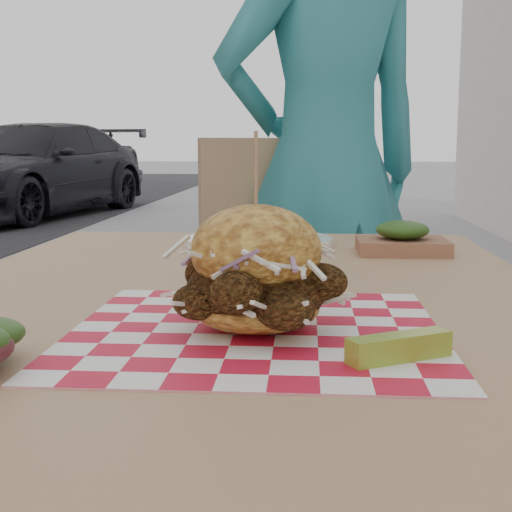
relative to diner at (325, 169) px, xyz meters
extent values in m
imported|color=teal|center=(0.00, 0.00, 0.00)|extent=(0.75, 0.64, 1.73)
imported|color=black|center=(-3.66, 7.26, -0.25)|extent=(2.49, 4.48, 1.23)
cube|color=tan|center=(-0.14, -1.09, -0.14)|extent=(0.80, 1.20, 0.04)
cylinder|color=#333338|center=(-0.48, -0.55, -0.51)|extent=(0.05, 0.05, 0.71)
cylinder|color=#333338|center=(0.20, -0.55, -0.51)|extent=(0.05, 0.05, 0.71)
cube|color=tan|center=(-0.14, -0.19, -0.42)|extent=(0.54, 0.54, 0.04)
cube|color=tan|center=(-0.21, 0.00, -0.17)|extent=(0.41, 0.18, 0.50)
cylinder|color=#333338|center=(-0.24, -0.42, -0.65)|extent=(0.03, 0.03, 0.43)
cylinder|color=#333338|center=(0.09, -0.30, -0.65)|extent=(0.03, 0.03, 0.43)
cylinder|color=#333338|center=(-0.37, -0.08, -0.65)|extent=(0.03, 0.03, 0.43)
cylinder|color=#333338|center=(-0.03, 0.04, -0.65)|extent=(0.03, 0.03, 0.43)
cube|color=red|center=(-0.10, -1.28, -0.11)|extent=(0.36, 0.36, 0.00)
ellipsoid|color=gold|center=(-0.10, -1.28, -0.09)|extent=(0.13, 0.13, 0.04)
ellipsoid|color=brown|center=(-0.10, -1.28, -0.07)|extent=(0.14, 0.13, 0.07)
ellipsoid|color=gold|center=(-0.10, -1.28, -0.03)|extent=(0.13, 0.13, 0.09)
cylinder|color=tan|center=(-0.10, -1.28, 0.03)|extent=(0.00, 0.00, 0.10)
cube|color=olive|center=(0.03, -1.37, -0.10)|extent=(0.09, 0.07, 0.02)
cylinder|color=white|center=(-0.14, -0.67, -0.11)|extent=(0.27, 0.27, 0.01)
cube|color=silver|center=(-0.17, -0.67, -0.10)|extent=(0.15, 0.03, 0.00)
cube|color=silver|center=(-0.11, -0.67, -0.10)|extent=(0.15, 0.03, 0.00)
cube|color=#8C5A40|center=(0.11, -0.75, -0.10)|extent=(0.15, 0.12, 0.02)
ellipsoid|color=#194513|center=(0.11, -0.75, -0.08)|extent=(0.09, 0.09, 0.03)
camera|label=1|loc=(-0.05, -1.96, 0.07)|focal=50.00mm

